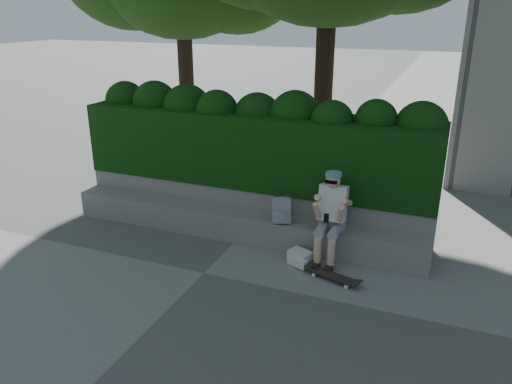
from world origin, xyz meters
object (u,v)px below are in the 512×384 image
at_px(person, 331,214).
at_px(backpack_plaid, 281,210).
at_px(backpack_ground, 300,257).
at_px(skateboard, 333,276).

relative_size(person, backpack_plaid, 3.41).
distance_m(person, backpack_ground, 0.80).
height_order(person, skateboard, person).
bearing_deg(backpack_ground, skateboard, -4.01).
bearing_deg(skateboard, backpack_ground, 170.25).
height_order(person, backpack_ground, person).
bearing_deg(skateboard, backpack_plaid, 163.32).
height_order(backpack_plaid, backpack_ground, backpack_plaid).
bearing_deg(backpack_plaid, person, -32.37).
bearing_deg(skateboard, person, 125.51).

